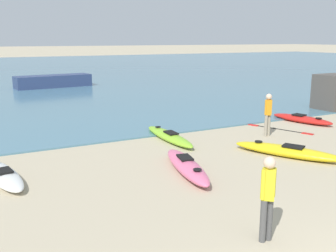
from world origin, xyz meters
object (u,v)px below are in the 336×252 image
kayak_on_sand_0 (187,166)px  kayak_on_sand_3 (287,151)px  kayak_on_sand_1 (302,119)px  loose_paddle (279,129)px  kayak_on_sand_2 (3,175)px  moored_boat_0 (53,81)px  shoreline_rock (334,92)px  person_near_foreground (268,194)px  person_near_waterline (268,112)px  kayak_on_sand_5 (169,136)px

kayak_on_sand_0 → kayak_on_sand_3: bearing=-3.1°
kayak_on_sand_1 → loose_paddle: 1.98m
kayak_on_sand_1 → kayak_on_sand_2: (-12.39, -1.63, -0.01)m
kayak_on_sand_3 → moored_boat_0: 21.45m
kayak_on_sand_2 → shoreline_rock: shoreline_rock is taller
person_near_foreground → person_near_waterline: size_ratio=0.99×
kayak_on_sand_1 → person_near_waterline: (-3.07, -1.21, 0.77)m
kayak_on_sand_2 → kayak_on_sand_3: (8.08, -1.89, 0.03)m
kayak_on_sand_2 → kayak_on_sand_1: bearing=7.5°
kayak_on_sand_3 → shoreline_rock: 9.54m
kayak_on_sand_1 → shoreline_rock: size_ratio=1.61×
kayak_on_sand_5 → loose_paddle: (4.76, -0.60, -0.13)m
kayak_on_sand_2 → kayak_on_sand_3: bearing=-13.1°
person_near_foreground → kayak_on_sand_1: bearing=40.4°
kayak_on_sand_1 → kayak_on_sand_3: bearing=-140.7°
kayak_on_sand_3 → kayak_on_sand_2: bearing=166.9°
kayak_on_sand_2 → person_near_waterline: person_near_waterline is taller
person_near_waterline → loose_paddle: 1.61m
kayak_on_sand_0 → kayak_on_sand_3: (3.54, -0.19, -0.01)m
kayak_on_sand_1 → kayak_on_sand_2: 12.50m
kayak_on_sand_3 → person_near_waterline: size_ratio=2.11×
kayak_on_sand_1 → loose_paddle: bearing=-162.0°
kayak_on_sand_3 → moored_boat_0: bearing=97.1°
kayak_on_sand_1 → kayak_on_sand_3: (-4.31, -3.52, 0.02)m
kayak_on_sand_1 → shoreline_rock: 4.12m
shoreline_rock → person_near_waterline: bearing=-158.4°
shoreline_rock → kayak_on_sand_0: bearing=-157.4°
kayak_on_sand_3 → person_near_waterline: bearing=61.9°
kayak_on_sand_2 → person_near_foreground: person_near_foreground is taller
kayak_on_sand_1 → kayak_on_sand_0: bearing=-157.0°
kayak_on_sand_5 → moored_boat_0: (-0.32, 17.78, 0.35)m
moored_boat_0 → kayak_on_sand_1: bearing=-68.6°
person_near_waterline → shoreline_rock: 7.35m
kayak_on_sand_0 → shoreline_rock: 12.60m
kayak_on_sand_2 → moored_boat_0: size_ratio=0.52×
kayak_on_sand_0 → kayak_on_sand_2: 4.85m
loose_paddle → person_near_waterline: bearing=-153.5°
kayak_on_sand_2 → kayak_on_sand_5: 5.98m
kayak_on_sand_0 → loose_paddle: (5.97, 2.72, -0.17)m
moored_boat_0 → loose_paddle: bearing=-74.6°
person_near_waterline → moored_boat_0: person_near_waterline is taller
moored_boat_0 → loose_paddle: size_ratio=2.11×
kayak_on_sand_2 → loose_paddle: (10.51, 1.02, -0.13)m
kayak_on_sand_1 → person_near_waterline: 3.39m
moored_boat_0 → shoreline_rock: shoreline_rock is taller
kayak_on_sand_3 → loose_paddle: bearing=50.1°
kayak_on_sand_0 → person_near_foreground: bearing=-99.4°
person_near_foreground → moored_boat_0: (1.55, 25.00, -0.41)m
kayak_on_sand_1 → kayak_on_sand_5: size_ratio=0.86×
shoreline_rock → kayak_on_sand_1: bearing=-158.3°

